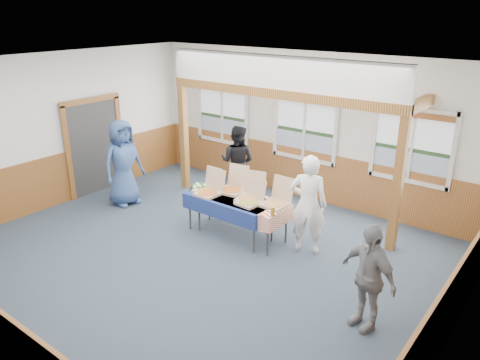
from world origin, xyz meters
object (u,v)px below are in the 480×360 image
object	(u,v)px
table_right	(241,202)
man_blue	(123,163)
woman_white	(308,204)
table_left	(230,201)
woman_black	(237,162)
person_grey	(368,277)

from	to	relation	value
table_right	man_blue	xyz separation A→B (m)	(-2.95, -0.28, 0.23)
woman_white	man_blue	bearing A→B (deg)	-13.63
table_left	woman_black	xyz separation A→B (m)	(-1.08, 1.60, 0.12)
woman_black	woman_white	bearing A→B (deg)	137.83
person_grey	table_right	bearing A→B (deg)	179.85
woman_white	woman_black	xyz separation A→B (m)	(-2.51, 1.26, -0.06)
woman_white	woman_black	bearing A→B (deg)	-47.73
woman_black	table_left	bearing A→B (deg)	108.28
table_left	table_right	distance (m)	0.22
table_right	woman_black	bearing A→B (deg)	110.10
table_left	person_grey	distance (m)	3.24
table_left	woman_black	bearing A→B (deg)	128.32
person_grey	woman_white	bearing A→B (deg)	161.35
woman_white	table_right	bearing A→B (deg)	-8.85
table_left	man_blue	world-z (taller)	man_blue
woman_white	woman_black	size ratio (longest dim) A/B	1.08
woman_black	person_grey	size ratio (longest dim) A/B	1.09
table_left	table_right	xyz separation A→B (m)	(0.21, 0.08, 0.00)
woman_white	person_grey	size ratio (longest dim) A/B	1.17
man_blue	table_right	bearing A→B (deg)	-79.46
woman_black	man_blue	distance (m)	2.46
woman_black	person_grey	xyz separation A→B (m)	(4.17, -2.58, -0.07)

